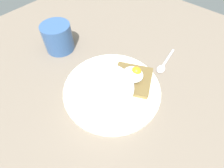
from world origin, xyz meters
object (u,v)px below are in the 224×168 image
object	(u,v)px
coffee_mug	(58,37)
spoon	(164,64)
poached_egg	(133,74)
banana_slice_back	(96,67)
banana_slice_front	(108,66)
toast_slice	(132,79)
oatmeal_bowl	(103,93)
banana_slice_left	(101,74)

from	to	relation	value
coffee_mug	spoon	xyz separation A→B (cm)	(-30.73, -16.45, -4.17)
poached_egg	banana_slice_back	world-z (taller)	poached_egg
poached_egg	banana_slice_front	world-z (taller)	poached_egg
toast_slice	coffee_mug	size ratio (longest dim) A/B	1.50
oatmeal_bowl	banana_slice_front	bearing A→B (deg)	-53.82
poached_egg	banana_slice_front	xyz separation A→B (cm)	(8.66, 0.90, -2.32)
spoon	coffee_mug	bearing A→B (deg)	28.16
oatmeal_bowl	poached_egg	bearing A→B (deg)	-100.82
oatmeal_bowl	spoon	distance (cm)	23.59
coffee_mug	spoon	distance (cm)	35.11
coffee_mug	poached_egg	bearing A→B (deg)	-172.17
toast_slice	banana_slice_back	size ratio (longest dim) A/B	2.73
oatmeal_bowl	coffee_mug	distance (cm)	26.48
oatmeal_bowl	banana_slice_back	distance (cm)	11.87
banana_slice_back	toast_slice	bearing A→B (deg)	-164.40
coffee_mug	oatmeal_bowl	bearing A→B (deg)	166.23
banana_slice_left	coffee_mug	bearing A→B (deg)	-1.35
oatmeal_bowl	banana_slice_back	bearing A→B (deg)	-35.97
toast_slice	coffee_mug	xyz separation A→B (cm)	(27.56, 3.65, 2.71)
banana_slice_front	coffee_mug	bearing A→B (deg)	8.70
banana_slice_left	poached_egg	bearing A→B (deg)	-152.98
banana_slice_back	banana_slice_left	bearing A→B (deg)	162.02
toast_slice	poached_egg	world-z (taller)	poached_egg
oatmeal_bowl	banana_slice_back	size ratio (longest dim) A/B	2.95
banana_slice_front	spoon	distance (cm)	17.99
coffee_mug	banana_slice_front	bearing A→B (deg)	-171.30
oatmeal_bowl	banana_slice_left	size ratio (longest dim) A/B	3.34
toast_slice	poached_egg	size ratio (longest dim) A/B	2.38
toast_slice	oatmeal_bowl	bearing A→B (deg)	79.48
banana_slice_back	banana_slice_front	bearing A→B (deg)	-137.97
toast_slice	banana_slice_left	distance (cm)	9.22
poached_egg	banana_slice_left	distance (cm)	9.69
oatmeal_bowl	poached_egg	size ratio (longest dim) A/B	2.57
banana_slice_left	banana_slice_back	size ratio (longest dim) A/B	0.88
toast_slice	banana_slice_front	bearing A→B (deg)	4.95
banana_slice_left	banana_slice_front	bearing A→B (deg)	-84.52
banana_slice_front	coffee_mug	xyz separation A→B (cm)	(18.98, 2.90, 2.82)
banana_slice_left	spoon	distance (cm)	20.44
banana_slice_left	spoon	size ratio (longest dim) A/B	0.37
spoon	banana_slice_front	bearing A→B (deg)	49.07
banana_slice_left	banana_slice_back	bearing A→B (deg)	-17.98
banana_slice_back	spoon	size ratio (longest dim) A/B	0.42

